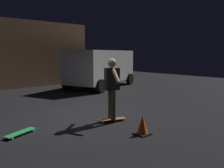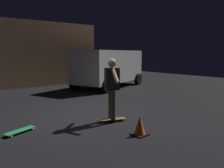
{
  "view_description": "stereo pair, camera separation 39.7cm",
  "coord_description": "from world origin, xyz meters",
  "px_view_note": "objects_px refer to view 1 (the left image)",
  "views": [
    {
      "loc": [
        -4.05,
        -5.54,
        1.88
      ],
      "look_at": [
        0.19,
        -0.96,
        1.05
      ],
      "focal_mm": 37.21,
      "sensor_mm": 36.0,
      "label": 1
    },
    {
      "loc": [
        -3.75,
        -5.8,
        1.88
      ],
      "look_at": [
        0.19,
        -0.96,
        1.05
      ],
      "focal_mm": 37.21,
      "sensor_mm": 36.0,
      "label": 2
    }
  ],
  "objects_px": {
    "skater": "(112,84)",
    "parked_van": "(101,66)",
    "skateboard_ridden": "(112,119)",
    "skateboard_spare": "(20,133)",
    "traffic_cone": "(142,126)"
  },
  "relations": [
    {
      "from": "skateboard_ridden",
      "to": "skater",
      "type": "xyz_separation_m",
      "value": [
        -0.0,
        0.0,
        0.98
      ]
    },
    {
      "from": "skateboard_ridden",
      "to": "traffic_cone",
      "type": "distance_m",
      "value": 1.26
    },
    {
      "from": "skater",
      "to": "parked_van",
      "type": "bearing_deg",
      "value": 52.42
    },
    {
      "from": "parked_van",
      "to": "traffic_cone",
      "type": "relative_size",
      "value": 10.81
    },
    {
      "from": "skateboard_ridden",
      "to": "skater",
      "type": "distance_m",
      "value": 0.98
    },
    {
      "from": "parked_van",
      "to": "skater",
      "type": "distance_m",
      "value": 6.67
    },
    {
      "from": "skateboard_spare",
      "to": "skater",
      "type": "height_order",
      "value": "skater"
    },
    {
      "from": "skateboard_ridden",
      "to": "skater",
      "type": "relative_size",
      "value": 0.48
    },
    {
      "from": "skateboard_spare",
      "to": "skater",
      "type": "distance_m",
      "value": 2.57
    },
    {
      "from": "skateboard_ridden",
      "to": "skateboard_spare",
      "type": "height_order",
      "value": "same"
    },
    {
      "from": "parked_van",
      "to": "skateboard_spare",
      "type": "distance_m",
      "value": 7.95
    },
    {
      "from": "parked_van",
      "to": "skateboard_spare",
      "type": "height_order",
      "value": "parked_van"
    },
    {
      "from": "traffic_cone",
      "to": "skateboard_spare",
      "type": "bearing_deg",
      "value": 138.1
    },
    {
      "from": "skateboard_ridden",
      "to": "skater",
      "type": "height_order",
      "value": "skater"
    },
    {
      "from": "skateboard_spare",
      "to": "traffic_cone",
      "type": "height_order",
      "value": "traffic_cone"
    }
  ]
}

